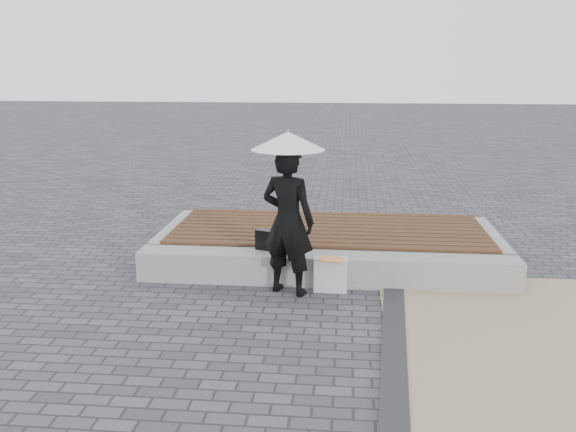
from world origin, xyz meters
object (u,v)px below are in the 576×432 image
object	(u,v)px
seating_ledge	(326,268)
woman	(288,221)
parasol	(288,141)
canvas_tote	(331,275)
handbag	(270,240)

from	to	relation	value
seating_ledge	woman	world-z (taller)	woman
parasol	canvas_tote	bearing A→B (deg)	10.08
seating_ledge	woman	size ratio (longest dim) A/B	2.68
woman	parasol	size ratio (longest dim) A/B	1.64
woman	seating_ledge	bearing A→B (deg)	-119.93
woman	handbag	distance (m)	0.70
canvas_tote	parasol	bearing A→B (deg)	-167.95
seating_ledge	canvas_tote	size ratio (longest dim) A/B	11.34
handbag	seating_ledge	bearing A→B (deg)	11.15
parasol	handbag	xyz separation A→B (m)	(-0.29, 0.50, -1.39)
parasol	canvas_tote	distance (m)	1.79
woman	parasol	bearing A→B (deg)	-0.00
woman	parasol	xyz separation A→B (m)	(0.00, 0.00, 0.99)
seating_ledge	woman	distance (m)	0.95
woman	handbag	bearing A→B (deg)	-39.75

